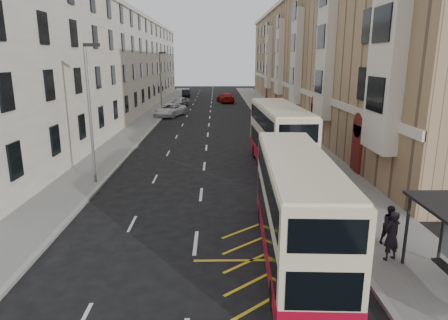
{
  "coord_description": "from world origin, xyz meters",
  "views": [
    {
      "loc": [
        0.88,
        -10.99,
        7.31
      ],
      "look_at": [
        1.25,
        8.76,
        2.28
      ],
      "focal_mm": 32.0,
      "sensor_mm": 36.0,
      "label": 1
    }
  ],
  "objects_px": {
    "pedestrian_far": "(334,198)",
    "car_silver": "(180,102)",
    "street_lamp_far": "(161,80)",
    "double_decker_rear": "(279,138)",
    "street_lamp_near": "(90,107)",
    "double_decker_front": "(296,208)",
    "car_dark": "(186,93)",
    "pedestrian_mid": "(391,225)",
    "car_red": "(225,98)",
    "white_van": "(170,110)",
    "pedestrian_near": "(392,236)"
  },
  "relations": [
    {
      "from": "double_decker_front",
      "to": "car_red",
      "type": "height_order",
      "value": "double_decker_front"
    },
    {
      "from": "street_lamp_near",
      "to": "pedestrian_far",
      "type": "relative_size",
      "value": 4.74
    },
    {
      "from": "double_decker_rear",
      "to": "street_lamp_far",
      "type": "bearing_deg",
      "value": 110.89
    },
    {
      "from": "pedestrian_mid",
      "to": "pedestrian_far",
      "type": "distance_m",
      "value": 3.31
    },
    {
      "from": "car_dark",
      "to": "double_decker_front",
      "type": "bearing_deg",
      "value": -89.36
    },
    {
      "from": "double_decker_front",
      "to": "car_dark",
      "type": "bearing_deg",
      "value": 100.55
    },
    {
      "from": "pedestrian_mid",
      "to": "street_lamp_near",
      "type": "bearing_deg",
      "value": 138.79
    },
    {
      "from": "street_lamp_far",
      "to": "car_red",
      "type": "bearing_deg",
      "value": 60.97
    },
    {
      "from": "car_silver",
      "to": "street_lamp_near",
      "type": "bearing_deg",
      "value": -70.51
    },
    {
      "from": "pedestrian_mid",
      "to": "car_dark",
      "type": "xyz_separation_m",
      "value": [
        -12.94,
        65.08,
        -0.24
      ]
    },
    {
      "from": "street_lamp_far",
      "to": "white_van",
      "type": "bearing_deg",
      "value": -39.03
    },
    {
      "from": "street_lamp_near",
      "to": "street_lamp_far",
      "type": "bearing_deg",
      "value": 90.0
    },
    {
      "from": "pedestrian_far",
      "to": "car_dark",
      "type": "bearing_deg",
      "value": -49.68
    },
    {
      "from": "double_decker_front",
      "to": "pedestrian_mid",
      "type": "bearing_deg",
      "value": 14.48
    },
    {
      "from": "street_lamp_near",
      "to": "double_decker_front",
      "type": "distance_m",
      "value": 14.0
    },
    {
      "from": "street_lamp_near",
      "to": "car_red",
      "type": "xyz_separation_m",
      "value": [
        8.76,
        45.78,
        -3.84
      ]
    },
    {
      "from": "pedestrian_far",
      "to": "car_dark",
      "type": "distance_m",
      "value": 63.14
    },
    {
      "from": "street_lamp_far",
      "to": "white_van",
      "type": "distance_m",
      "value": 4.11
    },
    {
      "from": "car_dark",
      "to": "pedestrian_near",
      "type": "bearing_deg",
      "value": -86.52
    },
    {
      "from": "pedestrian_near",
      "to": "car_silver",
      "type": "xyz_separation_m",
      "value": [
        -12.09,
        50.21,
        -0.37
      ]
    },
    {
      "from": "pedestrian_far",
      "to": "car_red",
      "type": "xyz_separation_m",
      "value": [
        -3.94,
        51.28,
        -0.2
      ]
    },
    {
      "from": "street_lamp_far",
      "to": "pedestrian_far",
      "type": "height_order",
      "value": "street_lamp_far"
    },
    {
      "from": "pedestrian_near",
      "to": "white_van",
      "type": "xyz_separation_m",
      "value": [
        -12.4,
        38.86,
        -0.28
      ]
    },
    {
      "from": "pedestrian_far",
      "to": "car_silver",
      "type": "distance_m",
      "value": 47.27
    },
    {
      "from": "double_decker_rear",
      "to": "pedestrian_mid",
      "type": "height_order",
      "value": "double_decker_rear"
    },
    {
      "from": "double_decker_front",
      "to": "pedestrian_mid",
      "type": "xyz_separation_m",
      "value": [
        3.97,
        0.82,
        -1.07
      ]
    },
    {
      "from": "street_lamp_far",
      "to": "white_van",
      "type": "height_order",
      "value": "street_lamp_far"
    },
    {
      "from": "street_lamp_far",
      "to": "double_decker_rear",
      "type": "bearing_deg",
      "value": -67.26
    },
    {
      "from": "white_van",
      "to": "car_red",
      "type": "xyz_separation_m",
      "value": [
        7.61,
        16.71,
        -0.01
      ]
    },
    {
      "from": "double_decker_rear",
      "to": "street_lamp_near",
      "type": "bearing_deg",
      "value": -167.4
    },
    {
      "from": "white_van",
      "to": "car_red",
      "type": "height_order",
      "value": "white_van"
    },
    {
      "from": "street_lamp_near",
      "to": "car_silver",
      "type": "height_order",
      "value": "street_lamp_near"
    },
    {
      "from": "street_lamp_near",
      "to": "pedestrian_mid",
      "type": "relative_size",
      "value": 5.07
    },
    {
      "from": "pedestrian_mid",
      "to": "car_silver",
      "type": "height_order",
      "value": "pedestrian_mid"
    },
    {
      "from": "car_red",
      "to": "white_van",
      "type": "bearing_deg",
      "value": 53.22
    },
    {
      "from": "double_decker_rear",
      "to": "car_silver",
      "type": "distance_m",
      "value": 38.8
    },
    {
      "from": "double_decker_rear",
      "to": "double_decker_front",
      "type": "bearing_deg",
      "value": -97.61
    },
    {
      "from": "street_lamp_far",
      "to": "car_dark",
      "type": "distance_m",
      "value": 26.89
    },
    {
      "from": "double_decker_rear",
      "to": "car_red",
      "type": "distance_m",
      "value": 42.96
    },
    {
      "from": "white_van",
      "to": "car_silver",
      "type": "bearing_deg",
      "value": 107.37
    },
    {
      "from": "car_red",
      "to": "pedestrian_mid",
      "type": "bearing_deg",
      "value": 83.3
    },
    {
      "from": "street_lamp_near",
      "to": "car_dark",
      "type": "distance_m",
      "value": 56.72
    },
    {
      "from": "pedestrian_near",
      "to": "car_red",
      "type": "bearing_deg",
      "value": -105.99
    },
    {
      "from": "street_lamp_far",
      "to": "pedestrian_mid",
      "type": "xyz_separation_m",
      "value": [
        14.09,
        -38.5,
        -3.7
      ]
    },
    {
      "from": "car_dark",
      "to": "street_lamp_far",
      "type": "bearing_deg",
      "value": -99.59
    },
    {
      "from": "double_decker_rear",
      "to": "white_van",
      "type": "bearing_deg",
      "value": 109.47
    },
    {
      "from": "double_decker_front",
      "to": "pedestrian_near",
      "type": "relative_size",
      "value": 5.34
    },
    {
      "from": "pedestrian_far",
      "to": "car_dark",
      "type": "xyz_separation_m",
      "value": [
        -11.55,
        62.07,
        -0.3
      ]
    },
    {
      "from": "double_decker_rear",
      "to": "pedestrian_near",
      "type": "height_order",
      "value": "double_decker_rear"
    },
    {
      "from": "car_dark",
      "to": "white_van",
      "type": "bearing_deg",
      "value": -97.11
    }
  ]
}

